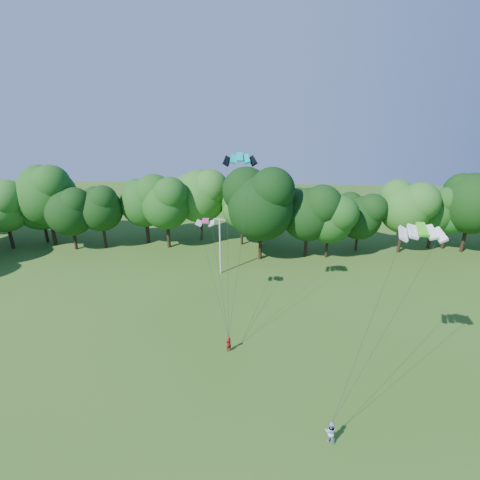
{
  "coord_description": "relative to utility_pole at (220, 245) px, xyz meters",
  "views": [
    {
      "loc": [
        1.55,
        -17.31,
        22.43
      ],
      "look_at": [
        -0.33,
        13.0,
        10.4
      ],
      "focal_mm": 28.0,
      "sensor_mm": 36.0,
      "label": 1
    }
  ],
  "objects": [
    {
      "name": "tree_back_west",
      "position": [
        -28.92,
        9.24,
        3.83
      ],
      "size": [
        8.61,
        8.61,
        12.53
      ],
      "color": "#321B14",
      "rests_on": "ground"
    },
    {
      "name": "kite_pink",
      "position": [
        -0.32,
        -9.26,
        6.45
      ],
      "size": [
        1.92,
        0.95,
        0.31
      ],
      "rotation": [
        0.0,
        0.0,
        0.01
      ],
      "color": "#C33676",
      "rests_on": "ground"
    },
    {
      "name": "kite_flyer_left",
      "position": [
        2.52,
        -15.98,
        -3.19
      ],
      "size": [
        0.69,
        0.68,
        1.6
      ],
      "primitive_type": "imported",
      "rotation": [
        0.0,
        0.0,
        3.91
      ],
      "color": "maroon",
      "rests_on": "ground"
    },
    {
      "name": "utility_pole",
      "position": [
        0.0,
        0.0,
        0.0
      ],
      "size": [
        1.5,
        0.54,
        7.74
      ],
      "rotation": [
        0.0,
        0.0,
        -0.3
      ],
      "color": "beige",
      "rests_on": "ground"
    },
    {
      "name": "ground",
      "position": [
        3.8,
        -27.11,
        -3.99
      ],
      "size": [
        160.0,
        160.0,
        0.0
      ],
      "primitive_type": "plane",
      "color": "#2D5517",
      "rests_on": "ground"
    },
    {
      "name": "kite_teal",
      "position": [
        3.25,
        -10.89,
        13.07
      ],
      "size": [
        3.0,
        1.56,
        0.68
      ],
      "rotation": [
        0.0,
        0.0,
        0.11
      ],
      "color": "#05ADAF",
      "rests_on": "ground"
    },
    {
      "name": "tree_back_east",
      "position": [
        33.18,
        10.56,
        2.41
      ],
      "size": [
        7.05,
        7.05,
        10.25
      ],
      "color": "#3A2617",
      "rests_on": "ground"
    },
    {
      "name": "kite_flyer_right",
      "position": [
        10.36,
        -25.19,
        -3.14
      ],
      "size": [
        1.02,
        0.93,
        1.7
      ],
      "primitive_type": "imported",
      "rotation": [
        0.0,
        0.0,
        2.71
      ],
      "color": "#A9C2EA",
      "rests_on": "ground"
    },
    {
      "name": "kite_green",
      "position": [
        16.2,
        -19.91,
        9.78
      ],
      "size": [
        3.02,
        1.44,
        0.67
      ],
      "rotation": [
        0.0,
        0.0,
        -0.04
      ],
      "color": "#40D01F",
      "rests_on": "ground"
    },
    {
      "name": "tree_back_center",
      "position": [
        5.19,
        4.93,
        5.14
      ],
      "size": [
        10.05,
        10.05,
        14.62
      ],
      "color": "black",
      "rests_on": "ground"
    }
  ]
}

